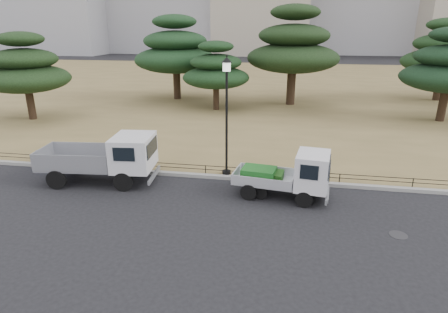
% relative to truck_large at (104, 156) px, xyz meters
% --- Properties ---
extents(ground, '(220.00, 220.00, 0.00)m').
position_rel_truck_large_xyz_m(ground, '(5.23, -1.36, -1.20)').
color(ground, black).
extents(lawn, '(120.00, 56.00, 0.15)m').
position_rel_truck_large_xyz_m(lawn, '(5.23, 29.24, -1.13)').
color(lawn, olive).
rests_on(lawn, ground).
extents(curb, '(120.00, 0.25, 0.16)m').
position_rel_truck_large_xyz_m(curb, '(5.23, 1.24, -1.12)').
color(curb, gray).
rests_on(curb, ground).
extents(truck_large, '(5.14, 2.45, 2.17)m').
position_rel_truck_large_xyz_m(truck_large, '(0.00, 0.00, 0.00)').
color(truck_large, black).
rests_on(truck_large, ground).
extents(truck_kei_front, '(3.89, 2.05, 1.97)m').
position_rel_truck_large_xyz_m(truck_kei_front, '(8.01, -0.19, -0.22)').
color(truck_kei_front, black).
rests_on(truck_kei_front, ground).
extents(truck_kei_rear, '(3.35, 1.71, 1.69)m').
position_rel_truck_large_xyz_m(truck_kei_rear, '(8.26, -0.09, -0.36)').
color(truck_kei_rear, black).
rests_on(truck_kei_rear, ground).
extents(street_lamp, '(0.47, 0.47, 5.25)m').
position_rel_truck_large_xyz_m(street_lamp, '(5.19, 1.54, 2.50)').
color(street_lamp, black).
rests_on(street_lamp, lawn).
extents(pipe_fence, '(38.00, 0.04, 0.40)m').
position_rel_truck_large_xyz_m(pipe_fence, '(5.23, 1.39, -0.76)').
color(pipe_fence, black).
rests_on(pipe_fence, lawn).
extents(tarp_pile, '(1.60, 1.22, 1.02)m').
position_rel_truck_large_xyz_m(tarp_pile, '(-3.38, 1.58, -0.65)').
color(tarp_pile, navy).
rests_on(tarp_pile, lawn).
extents(manhole, '(0.60, 0.60, 0.01)m').
position_rel_truck_large_xyz_m(manhole, '(11.73, -2.56, -1.20)').
color(manhole, '#2D2D30').
rests_on(manhole, ground).
extents(pine_west_far, '(6.09, 6.09, 6.15)m').
position_rel_truck_large_xyz_m(pine_west_far, '(-10.70, 9.78, 2.50)').
color(pine_west_far, black).
rests_on(pine_west_far, lawn).
extents(pine_west_near, '(7.49, 7.49, 7.49)m').
position_rel_truck_large_xyz_m(pine_west_near, '(-2.55, 19.48, 3.27)').
color(pine_west_near, black).
rests_on(pine_west_near, lawn).
extents(pine_center_left, '(5.34, 5.34, 5.43)m').
position_rel_truck_large_xyz_m(pine_center_left, '(1.99, 15.33, 2.08)').
color(pine_center_left, black).
rests_on(pine_center_left, lawn).
extents(pine_center_right, '(7.73, 7.73, 8.20)m').
position_rel_truck_large_xyz_m(pine_center_right, '(7.94, 18.60, 3.70)').
color(pine_center_right, black).
rests_on(pine_center_right, lawn).
extents(pine_east_far, '(7.17, 7.17, 7.20)m').
position_rel_truck_large_xyz_m(pine_east_far, '(21.25, 22.97, 3.10)').
color(pine_east_far, black).
rests_on(pine_east_far, lawn).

